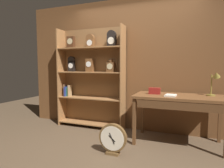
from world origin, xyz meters
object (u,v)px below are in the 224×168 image
at_px(toolbox_small, 155,91).
at_px(workbench, 178,101).
at_px(round_clock_large, 113,139).
at_px(bookshelf, 91,76).
at_px(open_repair_manual, 171,95).
at_px(desk_lamp, 215,80).

bearing_deg(toolbox_small, workbench, -8.06).
bearing_deg(round_clock_large, bookshelf, 130.07).
relative_size(workbench, toolbox_small, 7.51).
bearing_deg(open_repair_manual, desk_lamp, 27.71).
distance_m(desk_lamp, toolbox_small, 0.94).
xyz_separation_m(bookshelf, round_clock_large, (0.90, -1.07, -0.85)).
bearing_deg(round_clock_large, toolbox_small, 59.83).
xyz_separation_m(desk_lamp, round_clock_large, (-1.37, -0.88, -0.82)).
xyz_separation_m(desk_lamp, open_repair_manual, (-0.64, -0.25, -0.24)).
height_order(bookshelf, desk_lamp, bookshelf).
bearing_deg(workbench, bookshelf, 169.10).
relative_size(desk_lamp, toolbox_small, 2.17).
relative_size(bookshelf, open_repair_manual, 9.34).
distance_m(bookshelf, desk_lamp, 2.28).
distance_m(toolbox_small, round_clock_large, 1.10).
bearing_deg(workbench, round_clock_large, -139.07).
distance_m(desk_lamp, open_repair_manual, 0.72).
height_order(toolbox_small, round_clock_large, toolbox_small).
xyz_separation_m(workbench, round_clock_large, (-0.85, -0.73, -0.48)).
xyz_separation_m(workbench, desk_lamp, (0.53, 0.15, 0.33)).
height_order(bookshelf, open_repair_manual, bookshelf).
distance_m(workbench, toolbox_small, 0.42).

